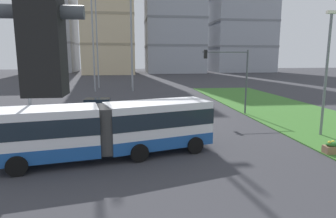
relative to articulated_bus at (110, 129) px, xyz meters
name	(u,v)px	position (x,y,z in m)	size (l,w,h in m)	color
articulated_bus	(110,129)	(0.00, 0.00, 0.00)	(12.00, 5.16, 3.00)	white
car_maroon_sedan	(99,107)	(-1.87, 12.71, -0.90)	(4.44, 2.10, 1.58)	maroon
flower_planter_3	(333,147)	(12.75, -1.23, -1.23)	(1.10, 0.56, 0.74)	#937051
traffic_light_far_right	(232,70)	(10.90, 11.04, 2.64)	(4.48, 0.28, 6.20)	#474C51
streetlight_left	(27,74)	(-4.33, 0.64, 3.03)	(0.70, 0.28, 8.49)	slate
streetlight_median	(327,69)	(14.65, 2.68, 3.10)	(0.70, 0.28, 8.62)	slate
apartment_tower_west	(50,2)	(-25.83, 96.71, 22.80)	(15.86, 17.59, 48.87)	#9EA3AD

